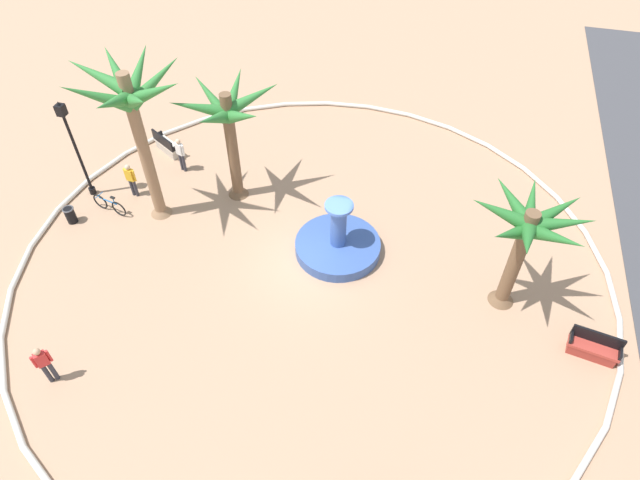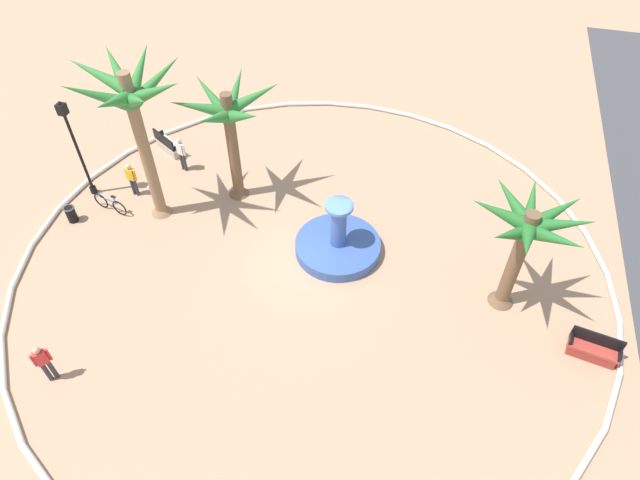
{
  "view_description": "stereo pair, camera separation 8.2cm",
  "coord_description": "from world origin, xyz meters",
  "px_view_note": "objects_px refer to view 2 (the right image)",
  "views": [
    {
      "loc": [
        13.43,
        3.86,
        15.57
      ],
      "look_at": [
        -0.24,
        0.24,
        1.0
      ],
      "focal_mm": 30.62,
      "sensor_mm": 36.0,
      "label": 1
    },
    {
      "loc": [
        13.41,
        3.94,
        15.57
      ],
      "look_at": [
        -0.24,
        0.24,
        1.0
      ],
      "focal_mm": 30.62,
      "sensor_mm": 36.0,
      "label": 2
    }
  ],
  "objects_px": {
    "person_cyclist_helmet": "(132,178)",
    "person_pedestrian_stroll": "(44,362)",
    "fountain": "(338,245)",
    "palm_tree_near_fountain": "(229,119)",
    "person_cyclist_photo": "(181,153)",
    "trash_bin": "(71,214)",
    "bicycle_red_frame": "(110,204)",
    "palm_tree_mid_plaza": "(132,105)",
    "bench_east": "(169,146)",
    "bench_west": "(593,350)",
    "palm_tree_by_curb": "(527,233)",
    "lamppost": "(75,142)"
  },
  "relations": [
    {
      "from": "person_cyclist_helmet",
      "to": "person_pedestrian_stroll",
      "type": "xyz_separation_m",
      "value": [
        8.74,
        1.81,
        0.05
      ]
    },
    {
      "from": "person_cyclist_helmet",
      "to": "fountain",
      "type": "bearing_deg",
      "value": 84.01
    },
    {
      "from": "palm_tree_near_fountain",
      "to": "person_cyclist_photo",
      "type": "height_order",
      "value": "palm_tree_near_fountain"
    },
    {
      "from": "trash_bin",
      "to": "person_cyclist_photo",
      "type": "distance_m",
      "value": 5.26
    },
    {
      "from": "bicycle_red_frame",
      "to": "person_pedestrian_stroll",
      "type": "relative_size",
      "value": 0.99
    },
    {
      "from": "fountain",
      "to": "palm_tree_mid_plaza",
      "type": "xyz_separation_m",
      "value": [
        -0.23,
        -7.63,
        4.8
      ]
    },
    {
      "from": "person_cyclist_photo",
      "to": "bicycle_red_frame",
      "type": "bearing_deg",
      "value": -27.69
    },
    {
      "from": "bench_east",
      "to": "person_pedestrian_stroll",
      "type": "height_order",
      "value": "person_pedestrian_stroll"
    },
    {
      "from": "palm_tree_near_fountain",
      "to": "person_pedestrian_stroll",
      "type": "height_order",
      "value": "palm_tree_near_fountain"
    },
    {
      "from": "person_pedestrian_stroll",
      "to": "person_cyclist_helmet",
      "type": "bearing_deg",
      "value": -168.32
    },
    {
      "from": "bicycle_red_frame",
      "to": "person_cyclist_photo",
      "type": "distance_m",
      "value": 3.81
    },
    {
      "from": "bicycle_red_frame",
      "to": "person_cyclist_helmet",
      "type": "relative_size",
      "value": 1.04
    },
    {
      "from": "palm_tree_mid_plaza",
      "to": "trash_bin",
      "type": "bearing_deg",
      "value": -66.53
    },
    {
      "from": "bench_west",
      "to": "person_cyclist_helmet",
      "type": "xyz_separation_m",
      "value": [
        -3.41,
        -18.36,
        0.57
      ]
    },
    {
      "from": "bench_east",
      "to": "bench_west",
      "type": "height_order",
      "value": "same"
    },
    {
      "from": "bench_west",
      "to": "person_cyclist_helmet",
      "type": "relative_size",
      "value": 1.02
    },
    {
      "from": "palm_tree_by_curb",
      "to": "bicycle_red_frame",
      "type": "distance_m",
      "value": 16.23
    },
    {
      "from": "palm_tree_mid_plaza",
      "to": "trash_bin",
      "type": "relative_size",
      "value": 9.13
    },
    {
      "from": "person_cyclist_helmet",
      "to": "person_pedestrian_stroll",
      "type": "height_order",
      "value": "person_pedestrian_stroll"
    },
    {
      "from": "palm_tree_mid_plaza",
      "to": "person_cyclist_photo",
      "type": "distance_m",
      "value": 5.09
    },
    {
      "from": "fountain",
      "to": "person_cyclist_photo",
      "type": "height_order",
      "value": "fountain"
    },
    {
      "from": "bench_east",
      "to": "bicycle_red_frame",
      "type": "height_order",
      "value": "bench_east"
    },
    {
      "from": "fountain",
      "to": "palm_tree_mid_plaza",
      "type": "height_order",
      "value": "palm_tree_mid_plaza"
    },
    {
      "from": "palm_tree_mid_plaza",
      "to": "bench_east",
      "type": "distance_m",
      "value": 6.38
    },
    {
      "from": "lamppost",
      "to": "fountain",
      "type": "bearing_deg",
      "value": 86.87
    },
    {
      "from": "lamppost",
      "to": "person_cyclist_helmet",
      "type": "distance_m",
      "value": 2.56
    },
    {
      "from": "palm_tree_near_fountain",
      "to": "trash_bin",
      "type": "height_order",
      "value": "palm_tree_near_fountain"
    },
    {
      "from": "bench_west",
      "to": "palm_tree_mid_plaza",
      "type": "bearing_deg",
      "value": -99.05
    },
    {
      "from": "palm_tree_by_curb",
      "to": "lamppost",
      "type": "xyz_separation_m",
      "value": [
        -1.46,
        -17.31,
        -0.78
      ]
    },
    {
      "from": "person_cyclist_helmet",
      "to": "person_pedestrian_stroll",
      "type": "relative_size",
      "value": 0.96
    },
    {
      "from": "fountain",
      "to": "bench_east",
      "type": "xyz_separation_m",
      "value": [
        -4.15,
        -9.2,
        0.01
      ]
    },
    {
      "from": "trash_bin",
      "to": "person_pedestrian_stroll",
      "type": "xyz_separation_m",
      "value": [
        6.58,
        3.51,
        0.57
      ]
    },
    {
      "from": "palm_tree_mid_plaza",
      "to": "person_cyclist_photo",
      "type": "height_order",
      "value": "palm_tree_mid_plaza"
    },
    {
      "from": "fountain",
      "to": "bicycle_red_frame",
      "type": "distance_m",
      "value": 9.68
    },
    {
      "from": "palm_tree_near_fountain",
      "to": "bicycle_red_frame",
      "type": "bearing_deg",
      "value": -62.95
    },
    {
      "from": "bench_west",
      "to": "person_cyclist_photo",
      "type": "xyz_separation_m",
      "value": [
        -5.54,
        -17.07,
        0.6
      ]
    },
    {
      "from": "palm_tree_near_fountain",
      "to": "person_cyclist_helmet",
      "type": "xyz_separation_m",
      "value": [
        1.2,
        -4.26,
        -2.86
      ]
    },
    {
      "from": "bicycle_red_frame",
      "to": "palm_tree_mid_plaza",
      "type": "bearing_deg",
      "value": 103.06
    },
    {
      "from": "bench_west",
      "to": "person_cyclist_helmet",
      "type": "distance_m",
      "value": 18.68
    },
    {
      "from": "trash_bin",
      "to": "person_cyclist_photo",
      "type": "bearing_deg",
      "value": 145.14
    },
    {
      "from": "person_cyclist_helmet",
      "to": "person_cyclist_photo",
      "type": "distance_m",
      "value": 2.49
    },
    {
      "from": "palm_tree_mid_plaza",
      "to": "person_pedestrian_stroll",
      "type": "relative_size",
      "value": 3.9
    },
    {
      "from": "lamppost",
      "to": "trash_bin",
      "type": "distance_m",
      "value": 2.9
    },
    {
      "from": "fountain",
      "to": "lamppost",
      "type": "relative_size",
      "value": 0.73
    },
    {
      "from": "palm_tree_by_curb",
      "to": "bench_east",
      "type": "xyz_separation_m",
      "value": [
        -5.01,
        -15.45,
        -3.08
      ]
    },
    {
      "from": "bench_east",
      "to": "person_cyclist_photo",
      "type": "xyz_separation_m",
      "value": [
        1.06,
        1.27,
        0.6
      ]
    },
    {
      "from": "bench_east",
      "to": "bench_west",
      "type": "bearing_deg",
      "value": 70.22
    },
    {
      "from": "palm_tree_by_curb",
      "to": "bicycle_red_frame",
      "type": "xyz_separation_m",
      "value": [
        -0.61,
        -15.93,
        -3.04
      ]
    },
    {
      "from": "palm_tree_near_fountain",
      "to": "lamppost",
      "type": "bearing_deg",
      "value": -75.66
    },
    {
      "from": "palm_tree_mid_plaza",
      "to": "bench_east",
      "type": "xyz_separation_m",
      "value": [
        -3.92,
        -1.56,
        -4.79
      ]
    }
  ]
}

